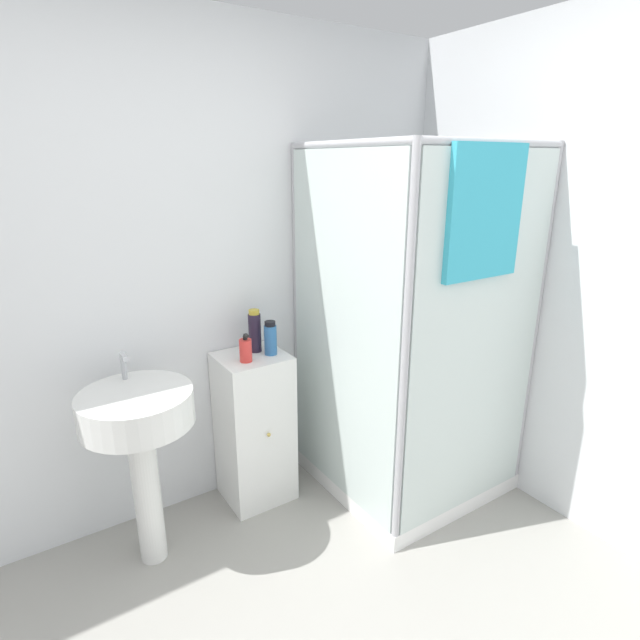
{
  "coord_description": "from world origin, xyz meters",
  "views": [
    {
      "loc": [
        -0.65,
        -0.72,
        1.82
      ],
      "look_at": [
        0.55,
        1.11,
        1.12
      ],
      "focal_mm": 28.0,
      "sensor_mm": 36.0,
      "label": 1
    }
  ],
  "objects": [
    {
      "name": "wall_back",
      "position": [
        0.0,
        1.7,
        1.25
      ],
      "size": [
        6.4,
        0.06,
        2.5
      ],
      "primitive_type": "cube",
      "color": "silver",
      "rests_on": "ground_plane"
    },
    {
      "name": "soap_dispenser",
      "position": [
        0.32,
        1.44,
        0.91
      ],
      "size": [
        0.06,
        0.06,
        0.15
      ],
      "color": "red",
      "rests_on": "vanity_cabinet"
    },
    {
      "name": "shampoo_bottle_blue",
      "position": [
        0.47,
        1.46,
        0.94
      ],
      "size": [
        0.07,
        0.07,
        0.18
      ],
      "color": "#2D66A3",
      "rests_on": "vanity_cabinet"
    },
    {
      "name": "shampoo_bottle_tall_black",
      "position": [
        0.42,
        1.55,
        0.96
      ],
      "size": [
        0.07,
        0.07,
        0.23
      ],
      "color": "#281E33",
      "rests_on": "vanity_cabinet"
    },
    {
      "name": "sink",
      "position": [
        -0.25,
        1.34,
        0.69
      ],
      "size": [
        0.49,
        0.49,
        1.0
      ],
      "color": "white",
      "rests_on": "ground_plane"
    },
    {
      "name": "shower_enclosure",
      "position": [
        1.13,
        1.11,
        0.51
      ],
      "size": [
        0.95,
        0.98,
        1.91
      ],
      "color": "white",
      "rests_on": "ground_plane"
    },
    {
      "name": "vanity_cabinet",
      "position": [
        0.37,
        1.5,
        0.43
      ],
      "size": [
        0.36,
        0.35,
        0.85
      ],
      "color": "white",
      "rests_on": "ground_plane"
    }
  ]
}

